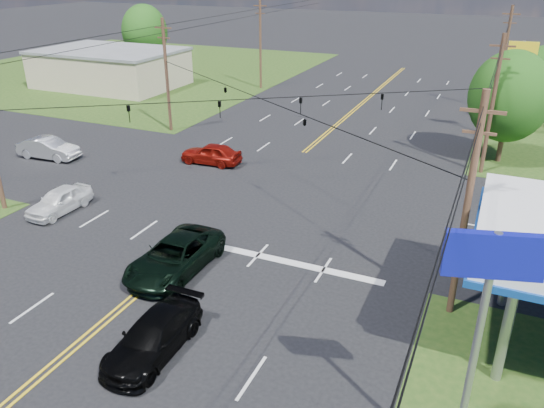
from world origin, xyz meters
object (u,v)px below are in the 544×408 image
at_px(pole_left_far, 260,43).
at_px(pole_right_far, 504,58).
at_px(retail_nw, 111,69).
at_px(pickup_white, 59,200).
at_px(pole_se, 467,207).
at_px(tree_right_b, 542,78).
at_px(tree_right_a, 510,97).
at_px(sedan_silver, 48,148).
at_px(pole_ne, 492,104).
at_px(suv_black, 153,337).
at_px(pole_nw, 167,74).
at_px(tree_far_l, 145,31).
at_px(pickup_dkgreen, 175,256).
at_px(polesign_se, 486,294).

bearing_deg(pole_left_far, pole_right_far, 0.00).
bearing_deg(retail_nw, pickup_white, -55.65).
relative_size(pole_se, pickup_white, 2.23).
bearing_deg(tree_right_b, tree_right_a, -101.77).
bearing_deg(tree_right_a, sedan_silver, -157.43).
height_order(pole_ne, suv_black, pole_ne).
bearing_deg(tree_right_a, pole_nw, -173.66).
distance_m(tree_right_b, tree_far_l, 49.17).
bearing_deg(suv_black, retail_nw, 130.08).
distance_m(pole_se, pole_right_far, 37.00).
bearing_deg(pickup_white, tree_far_l, 120.82).
height_order(tree_far_l, pickup_dkgreen, tree_far_l).
bearing_deg(retail_nw, sedan_silver, -61.06).
height_order(pole_left_far, polesign_se, pole_left_far).
xyz_separation_m(pole_ne, polesign_se, (1.00, -26.24, 1.35)).
height_order(retail_nw, pole_right_far, pole_right_far).
distance_m(retail_nw, pickup_white, 36.36).
relative_size(pole_right_far, tree_right_b, 1.41).
bearing_deg(pole_nw, pole_se, -34.70).
relative_size(pole_left_far, sedan_silver, 2.09).
xyz_separation_m(pole_right_far, polesign_se, (1.00, -45.24, 1.10)).
relative_size(tree_right_a, pickup_white, 1.91).
relative_size(tree_right_a, polesign_se, 1.03).
bearing_deg(pole_right_far, pole_left_far, 180.00).
bearing_deg(suv_black, pickup_white, 145.95).
xyz_separation_m(pickup_white, sedan_silver, (-7.78, 7.00, 0.06)).
bearing_deg(pole_se, tree_far_l, 137.66).
height_order(pole_nw, pole_ne, same).
distance_m(pole_nw, sedan_silver, 11.63).
height_order(pole_nw, tree_right_b, pole_nw).
relative_size(pole_left_far, tree_right_a, 1.22).
distance_m(tree_far_l, sedan_silver, 36.40).
bearing_deg(tree_right_a, pickup_white, -139.60).
distance_m(pole_right_far, pickup_white, 42.68).
distance_m(tree_right_b, suv_black, 42.56).
xyz_separation_m(pole_left_far, sedan_silver, (-4.28, -29.00, -4.38)).
bearing_deg(pole_nw, suv_black, -57.60).
xyz_separation_m(pole_ne, tree_far_l, (-45.00, 23.00, 0.28)).
xyz_separation_m(retail_nw, pole_se, (43.00, -31.00, 2.92)).
bearing_deg(retail_nw, polesign_se, -41.73).
bearing_deg(pickup_white, pole_right_far, 59.45).
bearing_deg(pole_right_far, pole_se, -90.00).
distance_m(pickup_dkgreen, polesign_se, 15.88).
relative_size(pole_se, tree_right_a, 1.16).
relative_size(pole_nw, tree_right_b, 1.34).
height_order(pole_right_far, pickup_dkgreen, pole_right_far).
height_order(retail_nw, sedan_silver, retail_nw).
bearing_deg(sedan_silver, pole_right_far, -51.08).
bearing_deg(pickup_white, pole_nw, 103.09).
xyz_separation_m(pole_se, tree_right_b, (3.50, 33.00, -0.70)).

